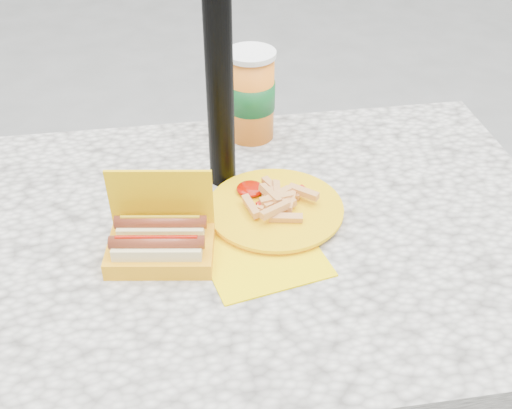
{
  "coord_description": "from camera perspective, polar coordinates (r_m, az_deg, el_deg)",
  "views": [
    {
      "loc": [
        -0.1,
        -0.88,
        1.47
      ],
      "look_at": [
        0.04,
        0.0,
        0.8
      ],
      "focal_mm": 45.0,
      "sensor_mm": 36.0,
      "label": 1
    }
  ],
  "objects": [
    {
      "name": "fries_plate",
      "position": [
        1.16,
        1.58,
        -0.55
      ],
      "size": [
        0.28,
        0.34,
        0.05
      ],
      "rotation": [
        0.0,
        0.0,
        -0.11
      ],
      "color": "#FFD900",
      "rests_on": "picnic_table"
    },
    {
      "name": "hotdog_box",
      "position": [
        1.07,
        -8.51,
        -3.25
      ],
      "size": [
        0.19,
        0.14,
        0.14
      ],
      "rotation": [
        0.0,
        0.0,
        -0.15
      ],
      "color": "#E9B104",
      "rests_on": "picnic_table"
    },
    {
      "name": "umbrella_pole",
      "position": [
        1.1,
        -3.51,
        17.34
      ],
      "size": [
        0.05,
        0.05,
        2.2
      ],
      "primitive_type": "cylinder",
      "color": "black",
      "rests_on": "ground"
    },
    {
      "name": "soda_cup",
      "position": [
        1.36,
        -0.46,
        9.71
      ],
      "size": [
        0.1,
        0.1,
        0.19
      ],
      "rotation": [
        0.0,
        0.0,
        0.36
      ],
      "color": "orange",
      "rests_on": "picnic_table"
    },
    {
      "name": "picnic_table",
      "position": [
        1.21,
        -1.89,
        -6.29
      ],
      "size": [
        1.2,
        0.8,
        0.75
      ],
      "color": "beige",
      "rests_on": "ground"
    }
  ]
}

